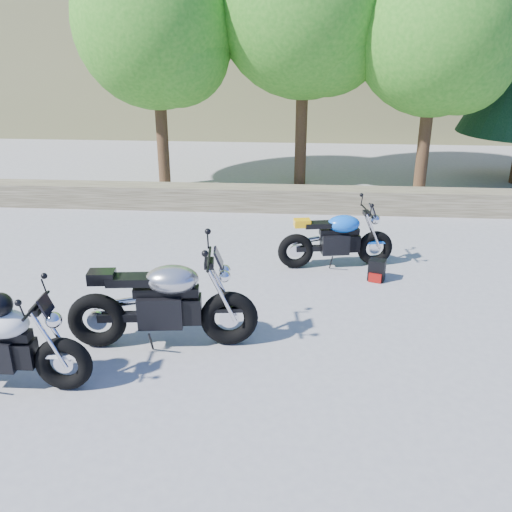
{
  "coord_description": "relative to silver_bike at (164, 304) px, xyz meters",
  "views": [
    {
      "loc": [
        0.73,
        -6.25,
        3.71
      ],
      "look_at": [
        0.2,
        1.0,
        0.75
      ],
      "focal_mm": 40.0,
      "sensor_mm": 36.0,
      "label": 1
    }
  ],
  "objects": [
    {
      "name": "ground",
      "position": [
        0.84,
        0.17,
        -0.57
      ],
      "size": [
        90.0,
        90.0,
        0.0
      ],
      "primitive_type": "plane",
      "color": "gray",
      "rests_on": "ground"
    },
    {
      "name": "backpack",
      "position": [
        2.85,
        2.15,
        -0.41
      ],
      "size": [
        0.29,
        0.27,
        0.34
      ],
      "rotation": [
        0.0,
        0.0,
        -0.32
      ],
      "color": "black",
      "rests_on": "ground"
    },
    {
      "name": "tree_decid_left",
      "position": [
        -1.56,
        7.31,
        3.06
      ],
      "size": [
        3.67,
        3.67,
        5.62
      ],
      "color": "#382314",
      "rests_on": "ground"
    },
    {
      "name": "silver_bike",
      "position": [
        0.0,
        0.0,
        0.0
      ],
      "size": [
        2.33,
        0.74,
        1.17
      ],
      "rotation": [
        0.0,
        0.0,
        0.11
      ],
      "color": "black",
      "rests_on": "ground"
    },
    {
      "name": "stone_wall",
      "position": [
        0.84,
        5.67,
        -0.32
      ],
      "size": [
        22.0,
        0.55,
        0.5
      ],
      "primitive_type": "cube",
      "color": "#4F4634",
      "rests_on": "ground"
    },
    {
      "name": "tree_decid_mid",
      "position": [
        1.74,
        7.71,
        3.47
      ],
      "size": [
        4.08,
        4.08,
        6.24
      ],
      "color": "#382314",
      "rests_on": "ground"
    },
    {
      "name": "tree_decid_right",
      "position": [
        4.54,
        7.11,
        2.93
      ],
      "size": [
        3.54,
        3.54,
        5.41
      ],
      "color": "#382314",
      "rests_on": "ground"
    },
    {
      "name": "blue_bike",
      "position": [
        2.24,
        2.67,
        -0.1
      ],
      "size": [
        1.91,
        0.63,
        0.96
      ],
      "rotation": [
        0.0,
        0.0,
        0.18
      ],
      "color": "black",
      "rests_on": "ground"
    }
  ]
}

